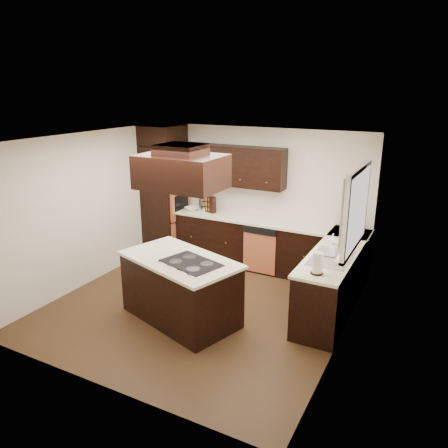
{
  "coord_description": "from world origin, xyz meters",
  "views": [
    {
      "loc": [
        3.08,
        -5.09,
        3.18
      ],
      "look_at": [
        0.1,
        0.6,
        1.15
      ],
      "focal_mm": 35.0,
      "sensor_mm": 36.0,
      "label": 1
    }
  ],
  "objects": [
    {
      "name": "range_hood",
      "position": [
        0.1,
        -0.55,
        2.16
      ],
      "size": [
        1.05,
        0.72,
        0.42
      ],
      "primitive_type": "cube",
      "color": "black",
      "rests_on": "ceiling"
    },
    {
      "name": "blender_base",
      "position": [
        -0.95,
        1.73,
        0.97
      ],
      "size": [
        0.15,
        0.15,
        0.1
      ],
      "primitive_type": "cylinder",
      "color": "silver",
      "rests_on": "countertop_back"
    },
    {
      "name": "island_top",
      "position": [
        -0.05,
        -0.43,
        0.9
      ],
      "size": [
        1.9,
        1.42,
        0.04
      ],
      "primitive_type": "cube",
      "rotation": [
        0.0,
        0.0,
        -0.31
      ],
      "color": "#F7F1CB",
      "rests_on": "island"
    },
    {
      "name": "wall_left",
      "position": [
        -2.11,
        0.0,
        1.25
      ],
      "size": [
        0.02,
        4.2,
        2.5
      ],
      "primitive_type": "cube",
      "color": "silver",
      "rests_on": "ground"
    },
    {
      "name": "window_frame",
      "position": [
        2.07,
        0.55,
        1.65
      ],
      "size": [
        0.06,
        1.32,
        1.12
      ],
      "primitive_type": "cube",
      "color": "white",
      "rests_on": "wall_right"
    },
    {
      "name": "paper_towel",
      "position": [
        1.77,
        -0.07,
        1.06
      ],
      "size": [
        0.16,
        0.16,
        0.29
      ],
      "primitive_type": "cylinder",
      "rotation": [
        0.0,
        0.0,
        0.26
      ],
      "color": "white",
      "rests_on": "countertop_right"
    },
    {
      "name": "base_cabinets_back",
      "position": [
        0.03,
        1.8,
        0.44
      ],
      "size": [
        2.93,
        0.6,
        0.88
      ],
      "primitive_type": "cube",
      "color": "black",
      "rests_on": "floor"
    },
    {
      "name": "island",
      "position": [
        -0.05,
        -0.43,
        0.44
      ],
      "size": [
        1.83,
        1.35,
        0.88
      ],
      "primitive_type": "cube",
      "rotation": [
        0.0,
        0.0,
        -0.31
      ],
      "color": "black",
      "rests_on": "floor"
    },
    {
      "name": "floor",
      "position": [
        0.0,
        0.0,
        -0.01
      ],
      "size": [
        4.2,
        4.2,
        0.02
      ],
      "primitive_type": "cube",
      "color": "brown",
      "rests_on": "ground"
    },
    {
      "name": "curtain_left",
      "position": [
        2.01,
        0.13,
        1.7
      ],
      "size": [
        0.02,
        0.34,
        0.9
      ],
      "primitive_type": "cube",
      "color": "beige",
      "rests_on": "wall_right"
    },
    {
      "name": "wall_right",
      "position": [
        2.11,
        0.0,
        1.25
      ],
      "size": [
        0.02,
        4.2,
        2.5
      ],
      "primitive_type": "cube",
      "color": "silver",
      "rests_on": "ground"
    },
    {
      "name": "wall_front",
      "position": [
        0.0,
        -2.11,
        1.25
      ],
      "size": [
        4.2,
        0.02,
        2.5
      ],
      "primitive_type": "cube",
      "color": "silver",
      "rests_on": "ground"
    },
    {
      "name": "mixing_bowl",
      "position": [
        -1.18,
        1.73,
        0.95
      ],
      "size": [
        0.34,
        0.34,
        0.06
      ],
      "primitive_type": "imported",
      "rotation": [
        0.0,
        0.0,
        -0.4
      ],
      "color": "white",
      "rests_on": "countertop_back"
    },
    {
      "name": "window_pane",
      "position": [
        2.1,
        0.55,
        1.65
      ],
      "size": [
        0.0,
        1.2,
        1.0
      ],
      "primitive_type": "cube",
      "color": "white",
      "rests_on": "wall_right"
    },
    {
      "name": "base_cabinets_right",
      "position": [
        1.8,
        0.9,
        0.44
      ],
      "size": [
        0.6,
        2.4,
        0.88
      ],
      "primitive_type": "cube",
      "color": "black",
      "rests_on": "floor"
    },
    {
      "name": "cooktop",
      "position": [
        0.18,
        -0.51,
        0.93
      ],
      "size": [
        0.89,
        0.73,
        0.01
      ],
      "primitive_type": "cube",
      "rotation": [
        0.0,
        0.0,
        -0.31
      ],
      "color": "black",
      "rests_on": "island_top"
    },
    {
      "name": "dishwasher_front",
      "position": [
        0.33,
        1.5,
        0.4
      ],
      "size": [
        0.6,
        0.05,
        0.72
      ],
      "primitive_type": "cube",
      "color": "#D16941",
      "rests_on": "floor"
    },
    {
      "name": "blender_pitcher",
      "position": [
        -0.95,
        1.73,
        1.15
      ],
      "size": [
        0.13,
        0.13,
        0.26
      ],
      "primitive_type": "cone",
      "color": "silver",
      "rests_on": "blender_base"
    },
    {
      "name": "curtain_right",
      "position": [
        2.01,
        0.97,
        1.7
      ],
      "size": [
        0.02,
        0.34,
        0.9
      ],
      "primitive_type": "cube",
      "color": "beige",
      "rests_on": "wall_right"
    },
    {
      "name": "countertop_back",
      "position": [
        0.03,
        1.79,
        0.9
      ],
      "size": [
        2.93,
        0.63,
        0.04
      ],
      "primitive_type": "cube",
      "color": "#F7F1CB",
      "rests_on": "base_cabinets_back"
    },
    {
      "name": "spice_rack",
      "position": [
        -0.88,
        1.8,
        1.07
      ],
      "size": [
        0.38,
        0.2,
        0.31
      ],
      "primitive_type": "cube",
      "rotation": [
        0.0,
        0.0,
        -0.3
      ],
      "color": "black",
      "rests_on": "countertop_back"
    },
    {
      "name": "wall_back",
      "position": [
        0.0,
        2.11,
        1.25
      ],
      "size": [
        4.2,
        0.02,
        2.5
      ],
      "primitive_type": "cube",
      "color": "silver",
      "rests_on": "ground"
    },
    {
      "name": "hood_duct",
      "position": [
        0.1,
        -0.55,
        2.44
      ],
      "size": [
        0.55,
        0.5,
        0.13
      ],
      "primitive_type": "cube",
      "color": "black",
      "rests_on": "ceiling"
    },
    {
      "name": "soap_bottle",
      "position": [
        1.7,
        0.99,
        1.02
      ],
      "size": [
        0.1,
        0.1,
        0.2
      ],
      "primitive_type": "imported",
      "rotation": [
        0.0,
        0.0,
        0.07
      ],
      "color": "white",
      "rests_on": "countertop_right"
    },
    {
      "name": "sink_rim",
      "position": [
        1.8,
        0.55,
        0.92
      ],
      "size": [
        0.52,
        0.84,
        0.01
      ],
      "primitive_type": "cube",
      "color": "silver",
      "rests_on": "countertop_right"
    },
    {
      "name": "ceiling",
      "position": [
        0.0,
        0.0,
        2.51
      ],
      "size": [
        4.2,
        4.2,
        0.02
      ],
      "primitive_type": "cube",
      "color": "white",
      "rests_on": "ground"
    },
    {
      "name": "wall_oven_face",
      "position": [
        -1.43,
        1.71,
        1.12
      ],
      "size": [
        0.05,
        0.62,
        0.78
      ],
      "primitive_type": "cube",
      "color": "#D16941",
      "rests_on": "oven_column"
    },
    {
      "name": "countertop_right",
      "position": [
        1.79,
        0.9,
        0.9
      ],
      "size": [
        0.63,
        2.4,
        0.04
      ],
      "primitive_type": "cube",
      "color": "#F7F1CB",
      "rests_on": "base_cabinets_right"
    },
    {
      "name": "oven_column",
      "position": [
        -1.78,
        1.71,
        1.06
      ],
      "size": [
        0.65,
        0.75,
        2.12
      ],
      "primitive_type": "cube",
      "color": "black",
      "rests_on": "floor"
    },
    {
      "name": "upper_cabinets",
      "position": [
        -0.43,
        1.93,
        1.81
      ],
      "size": [
        2.0,
        0.34,
        0.72
      ],
      "primitive_type": "cube",
      "color": "black",
      "rests_on": "wall_back"
    }
  ]
}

